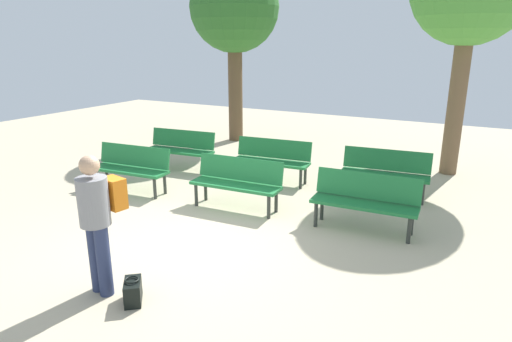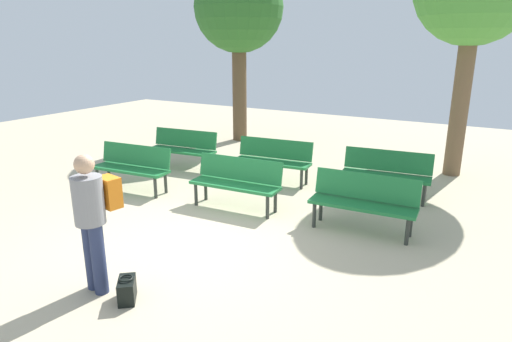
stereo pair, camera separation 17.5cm
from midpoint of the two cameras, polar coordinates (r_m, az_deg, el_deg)
name	(u,v)px [view 1 (the left image)]	position (r m, az deg, el deg)	size (l,w,h in m)	color
ground_plane	(188,243)	(6.54, -9.57, -9.25)	(24.00, 24.00, 0.00)	#BCAD8E
bench_r0_c0	(131,166)	(8.84, -16.49, 0.68)	(1.64, 0.62, 0.87)	#1E7238
bench_r0_c1	(237,180)	(7.61, -3.12, -1.19)	(1.63, 0.57, 0.87)	#1E7238
bench_r0_c2	(365,198)	(6.91, 13.31, -3.50)	(1.62, 0.56, 0.87)	#1E7238
bench_r1_c0	(181,147)	(10.13, -10.27, 3.07)	(1.64, 0.64, 0.87)	#1E7238
bench_r1_c1	(272,158)	(9.05, 1.52, 1.72)	(1.64, 0.64, 0.87)	#1E7238
bench_r1_c2	(385,170)	(8.49, 15.88, 0.09)	(1.64, 0.64, 0.87)	#1E7238
tree_0	(234,9)	(12.80, -3.25, 20.24)	(2.47, 2.47, 4.95)	brown
visitor_with_backpack	(98,217)	(5.26, -20.77, -5.56)	(0.40, 0.57, 1.65)	navy
handbag	(133,291)	(5.29, -16.66, -14.75)	(0.34, 0.36, 0.29)	black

